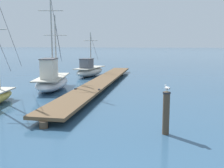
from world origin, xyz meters
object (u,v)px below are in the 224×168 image
at_px(fishing_boat_0, 52,80).
at_px(fishing_boat_1, 90,70).
at_px(perched_seagull, 167,88).
at_px(mooring_piling, 166,112).

bearing_deg(fishing_boat_0, fishing_boat_1, 87.23).
relative_size(fishing_boat_0, perched_seagull, 20.41).
bearing_deg(perched_seagull, fishing_boat_0, 135.91).
bearing_deg(fishing_boat_0, perched_seagull, -44.09).
relative_size(fishing_boat_0, fishing_boat_1, 1.38).
distance_m(fishing_boat_1, perched_seagull, 18.42).
height_order(mooring_piling, perched_seagull, perched_seagull).
relative_size(fishing_boat_1, perched_seagull, 14.81).
xyz_separation_m(fishing_boat_0, perched_seagull, (8.44, -8.18, 1.07)).
bearing_deg(fishing_boat_1, fishing_boat_0, -92.77).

